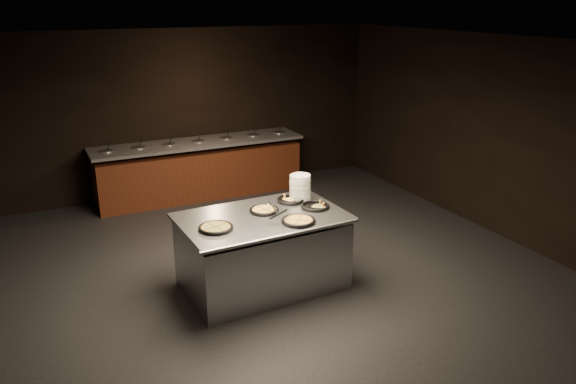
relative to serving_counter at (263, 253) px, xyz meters
name	(u,v)px	position (x,y,z in m)	size (l,w,h in m)	color
room	(287,170)	(0.33, 0.00, 1.00)	(7.02, 8.02, 2.92)	black
salad_bar	(200,172)	(0.33, 3.56, -0.01)	(3.70, 0.83, 1.18)	#5B2B15
serving_counter	(263,253)	(0.00, 0.00, 0.00)	(1.99, 1.31, 0.93)	silver
plate_stack	(300,187)	(0.68, 0.33, 0.65)	(0.27, 0.27, 0.32)	white
pan_veggie_whole	(216,228)	(-0.63, -0.15, 0.51)	(0.39, 0.39, 0.04)	black
pan_cheese_whole	(264,210)	(0.08, 0.12, 0.51)	(0.36, 0.36, 0.04)	black
pan_cheese_slices_a	(290,200)	(0.52, 0.30, 0.51)	(0.35, 0.35, 0.04)	black
pan_cheese_slices_b	(298,221)	(0.30, -0.37, 0.51)	(0.40, 0.40, 0.04)	black
pan_veggie_slices	(315,206)	(0.70, -0.03, 0.51)	(0.35, 0.35, 0.04)	black
server_left	(271,207)	(0.14, 0.03, 0.56)	(0.10, 0.33, 0.16)	silver
server_right	(282,216)	(0.13, -0.30, 0.57)	(0.34, 0.16, 0.17)	silver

